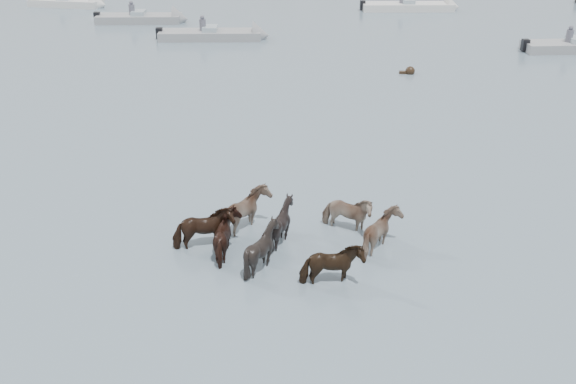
{
  "coord_description": "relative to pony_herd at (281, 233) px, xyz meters",
  "views": [
    {
      "loc": [
        -0.04,
        -12.95,
        8.41
      ],
      "look_at": [
        -0.95,
        1.94,
        1.1
      ],
      "focal_mm": 40.76,
      "sensor_mm": 36.0,
      "label": 1
    }
  ],
  "objects": [
    {
      "name": "pony_herd",
      "position": [
        0.0,
        0.0,
        0.0
      ],
      "size": [
        5.79,
        3.53,
        1.3
      ],
      "color": "black",
      "rests_on": "ground"
    },
    {
      "name": "motorboat_a",
      "position": [
        -9.98,
        26.71,
        -0.21
      ],
      "size": [
        5.85,
        2.05,
        1.92
      ],
      "rotation": [
        0.0,
        0.0,
        0.08
      ],
      "color": "gray",
      "rests_on": "ground"
    },
    {
      "name": "ground",
      "position": [
        1.05,
        -0.98,
        -0.43
      ],
      "size": [
        400.0,
        400.0,
        0.0
      ],
      "primitive_type": "plane",
      "color": "#4B5D6C",
      "rests_on": "ground"
    },
    {
      "name": "motorboat_f",
      "position": [
        -16.55,
        31.64,
        -0.21
      ],
      "size": [
        5.75,
        2.33,
        1.92
      ],
      "rotation": [
        0.0,
        0.0,
        -0.14
      ],
      "color": "silver",
      "rests_on": "ground"
    },
    {
      "name": "motorboat_b",
      "position": [
        -4.76,
        22.48,
        -0.21
      ],
      "size": [
        6.35,
        2.08,
        1.92
      ],
      "rotation": [
        0.0,
        0.0,
        0.08
      ],
      "color": "gray",
      "rests_on": "ground"
    },
    {
      "name": "swimming_pony",
      "position": [
        4.82,
        16.05,
        -0.33
      ],
      "size": [
        0.72,
        0.44,
        0.44
      ],
      "color": "black",
      "rests_on": "ground"
    },
    {
      "name": "motorboat_c",
      "position": [
        7.18,
        31.78,
        -0.21
      ],
      "size": [
        6.81,
        2.11,
        1.92
      ],
      "rotation": [
        0.0,
        0.0,
        0.08
      ],
      "color": "silver",
      "rests_on": "ground"
    }
  ]
}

